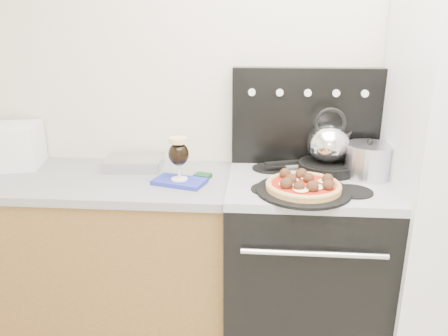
# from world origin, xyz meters

# --- Properties ---
(room_shell) EXTENTS (3.52, 3.01, 2.52)m
(room_shell) POSITION_xyz_m (0.00, 0.29, 1.25)
(room_shell) COLOR #B9B2A8
(room_shell) RESTS_ON ground
(base_cabinet) EXTENTS (1.45, 0.60, 0.86)m
(base_cabinet) POSITION_xyz_m (-1.02, 1.20, 0.43)
(base_cabinet) COLOR brown
(base_cabinet) RESTS_ON ground
(countertop) EXTENTS (1.48, 0.63, 0.04)m
(countertop) POSITION_xyz_m (-1.02, 1.20, 0.88)
(countertop) COLOR gray
(countertop) RESTS_ON base_cabinet
(stove_body) EXTENTS (0.76, 0.65, 0.88)m
(stove_body) POSITION_xyz_m (0.08, 1.18, 0.44)
(stove_body) COLOR black
(stove_body) RESTS_ON ground
(cooktop) EXTENTS (0.76, 0.65, 0.04)m
(cooktop) POSITION_xyz_m (0.08, 1.18, 0.90)
(cooktop) COLOR #ADADB2
(cooktop) RESTS_ON stove_body
(backguard) EXTENTS (0.76, 0.08, 0.50)m
(backguard) POSITION_xyz_m (0.08, 1.45, 1.17)
(backguard) COLOR black
(backguard) RESTS_ON cooktop
(toaster_oven) EXTENTS (0.41, 0.34, 0.23)m
(toaster_oven) POSITION_xyz_m (-1.51, 1.32, 1.01)
(toaster_oven) COLOR white
(toaster_oven) RESTS_ON countertop
(foil_sheet) EXTENTS (0.31, 0.24, 0.06)m
(foil_sheet) POSITION_xyz_m (-0.81, 1.34, 0.93)
(foil_sheet) COLOR silver
(foil_sheet) RESTS_ON countertop
(oven_mitt) EXTENTS (0.27, 0.20, 0.02)m
(oven_mitt) POSITION_xyz_m (-0.53, 1.13, 0.91)
(oven_mitt) COLOR #2631AB
(oven_mitt) RESTS_ON countertop
(beer_glass) EXTENTS (0.11, 0.11, 0.21)m
(beer_glass) POSITION_xyz_m (-0.53, 1.13, 1.03)
(beer_glass) COLOR black
(beer_glass) RESTS_ON oven_mitt
(pizza_pan) EXTENTS (0.45, 0.45, 0.01)m
(pizza_pan) POSITION_xyz_m (0.04, 1.01, 0.93)
(pizza_pan) COLOR black
(pizza_pan) RESTS_ON cooktop
(pizza) EXTENTS (0.40, 0.40, 0.05)m
(pizza) POSITION_xyz_m (0.04, 1.01, 0.96)
(pizza) COLOR tan
(pizza) RESTS_ON pizza_pan
(skillet) EXTENTS (0.36, 0.36, 0.05)m
(skillet) POSITION_xyz_m (0.18, 1.30, 0.95)
(skillet) COLOR black
(skillet) RESTS_ON cooktop
(tea_kettle) EXTENTS (0.25, 0.25, 0.23)m
(tea_kettle) POSITION_xyz_m (0.18, 1.30, 1.09)
(tea_kettle) COLOR white
(tea_kettle) RESTS_ON skillet
(stock_pot) EXTENTS (0.26, 0.26, 0.16)m
(stock_pot) POSITION_xyz_m (0.37, 1.24, 1.00)
(stock_pot) COLOR silver
(stock_pot) RESTS_ON cooktop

